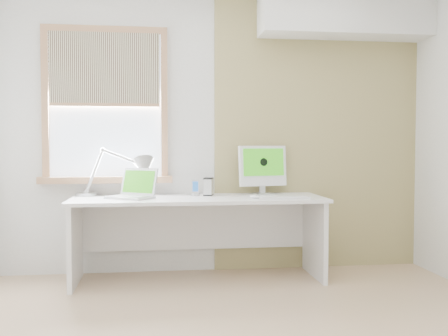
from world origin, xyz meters
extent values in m
cube|color=silver|center=(0.00, 1.76, 1.30)|extent=(4.00, 0.02, 2.60)
cube|color=silver|center=(0.00, -1.76, 1.30)|extent=(4.00, 0.02, 2.60)
cube|color=#9B8F5A|center=(1.00, 1.74, 1.30)|extent=(2.00, 0.02, 2.60)
cube|color=white|center=(1.20, 1.57, 2.40)|extent=(1.60, 0.40, 0.42)
cube|color=#956A4A|center=(-1.53, 1.72, 1.55)|extent=(0.06, 0.06, 1.42)
cube|color=#956A4A|center=(-0.47, 1.72, 1.55)|extent=(0.06, 0.06, 1.42)
cube|color=#956A4A|center=(-1.00, 1.72, 2.23)|extent=(1.00, 0.06, 0.06)
cube|color=#956A4A|center=(-1.00, 1.70, 0.87)|extent=(1.20, 0.14, 0.06)
cube|color=#D1E2F9|center=(-1.00, 1.74, 1.55)|extent=(1.00, 0.01, 1.30)
cube|color=beige|center=(-1.00, 1.70, 1.88)|extent=(0.98, 0.02, 0.65)
cube|color=#956A4A|center=(-1.00, 1.70, 1.55)|extent=(0.98, 0.03, 0.03)
cube|color=white|center=(-0.18, 1.38, 0.71)|extent=(2.20, 0.70, 0.03)
cube|color=white|center=(-1.23, 1.38, 0.35)|extent=(0.04, 0.64, 0.70)
cube|color=white|center=(0.87, 1.38, 0.35)|extent=(0.04, 0.64, 0.70)
cube|color=white|center=(-0.18, 1.70, 0.45)|extent=(2.08, 0.02, 0.48)
cylinder|color=#BABCBF|center=(-1.17, 1.63, 0.74)|extent=(0.21, 0.21, 0.03)
sphere|color=#BABCBF|center=(-1.17, 1.63, 0.76)|extent=(0.06, 0.06, 0.05)
cylinder|color=#BABCBF|center=(-1.09, 1.62, 0.95)|extent=(0.18, 0.05, 0.39)
sphere|color=#BABCBF|center=(-1.02, 1.61, 1.14)|extent=(0.05, 0.05, 0.05)
cylinder|color=#BABCBF|center=(-0.85, 1.57, 1.08)|extent=(0.35, 0.12, 0.15)
sphere|color=#BABCBF|center=(-0.68, 1.52, 1.02)|extent=(0.05, 0.05, 0.04)
cone|color=#BABCBF|center=(-0.65, 1.52, 0.98)|extent=(0.26, 0.29, 0.24)
cube|color=#BABCBF|center=(-0.77, 1.37, 0.74)|extent=(0.44, 0.42, 0.02)
cube|color=#B2B5B7|center=(-0.77, 1.37, 0.75)|extent=(0.34, 0.30, 0.00)
cube|color=#BABCBF|center=(-0.70, 1.47, 0.87)|extent=(0.34, 0.27, 0.24)
cube|color=#298112|center=(-0.70, 1.46, 0.87)|extent=(0.29, 0.23, 0.19)
cylinder|color=#BABCBF|center=(-0.20, 1.53, 0.74)|extent=(0.09, 0.09, 0.02)
cube|color=#BABCBF|center=(-0.20, 1.53, 0.81)|extent=(0.06, 0.02, 0.12)
cube|color=#194C99|center=(-0.20, 1.52, 0.81)|extent=(0.05, 0.01, 0.09)
cube|color=#BABCBF|center=(-0.08, 1.54, 0.81)|extent=(0.10, 0.14, 0.16)
cube|color=black|center=(-0.08, 1.54, 0.88)|extent=(0.11, 0.14, 0.01)
cube|color=black|center=(-0.08, 1.54, 0.74)|extent=(0.11, 0.14, 0.01)
cube|color=#BABCBF|center=(0.44, 1.59, 0.74)|extent=(0.19, 0.18, 0.01)
cube|color=#BABCBF|center=(0.43, 1.62, 0.81)|extent=(0.06, 0.03, 0.15)
cube|color=white|center=(0.43, 1.61, 0.99)|extent=(0.46, 0.17, 0.38)
cube|color=#298112|center=(0.44, 1.58, 1.03)|extent=(0.40, 0.10, 0.25)
cylinder|color=black|center=(0.44, 1.58, 1.03)|extent=(0.07, 0.02, 0.07)
cube|color=white|center=(0.53, 1.18, 0.74)|extent=(0.44, 0.13, 0.02)
cube|color=white|center=(0.53, 1.18, 0.75)|extent=(0.41, 0.10, 0.00)
ellipsoid|color=white|center=(0.29, 1.21, 0.75)|extent=(0.10, 0.13, 0.03)
camera|label=1|loc=(-0.54, -3.09, 1.19)|focal=41.40mm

